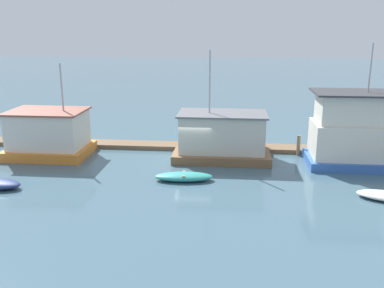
# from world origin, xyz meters

# --- Properties ---
(ground_plane) EXTENTS (200.00, 200.00, 0.00)m
(ground_plane) POSITION_xyz_m (0.00, 0.00, 0.00)
(ground_plane) COLOR #426070
(dock_walkway) EXTENTS (33.80, 1.65, 0.30)m
(dock_walkway) POSITION_xyz_m (0.00, 2.85, 0.15)
(dock_walkway) COLOR brown
(dock_walkway) RESTS_ON ground_plane
(houseboat_orange) EXTENTS (5.57, 4.08, 6.50)m
(houseboat_orange) POSITION_xyz_m (-10.23, 0.05, 1.55)
(houseboat_orange) COLOR orange
(houseboat_orange) RESTS_ON ground_plane
(houseboat_brown) EXTENTS (6.60, 3.97, 7.39)m
(houseboat_brown) POSITION_xyz_m (1.93, 0.58, 1.51)
(houseboat_brown) COLOR brown
(houseboat_brown) RESTS_ON ground_plane
(houseboat_blue) EXTENTS (5.26, 3.83, 7.91)m
(houseboat_blue) POSITION_xyz_m (10.24, -0.02, 2.23)
(houseboat_blue) COLOR #3866B7
(houseboat_blue) RESTS_ON ground_plane
(dinghy_teal) EXTENTS (3.56, 1.57, 0.48)m
(dinghy_teal) POSITION_xyz_m (-0.19, -4.14, 0.24)
(dinghy_teal) COLOR teal
(dinghy_teal) RESTS_ON ground_plane
(mooring_post_far_right) EXTENTS (0.26, 0.26, 1.60)m
(mooring_post_far_right) POSITION_xyz_m (2.48, 1.78, 0.80)
(mooring_post_far_right) COLOR brown
(mooring_post_far_right) RESTS_ON ground_plane
(mooring_post_near_right) EXTENTS (0.25, 0.25, 1.45)m
(mooring_post_near_right) POSITION_xyz_m (7.31, 1.78, 0.73)
(mooring_post_near_right) COLOR #846B4C
(mooring_post_near_right) RESTS_ON ground_plane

